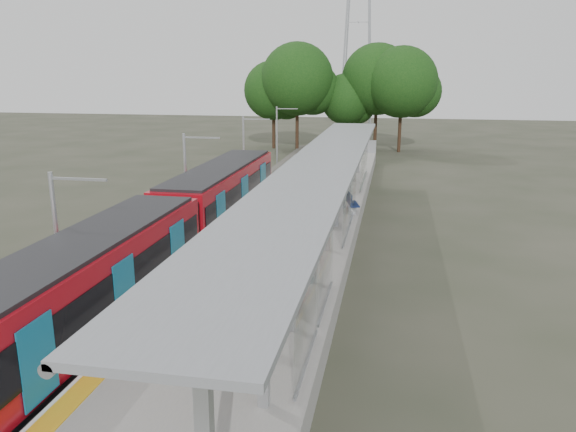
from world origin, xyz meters
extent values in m
cube|color=#59544C|center=(-4.50, 20.00, 0.12)|extent=(3.00, 70.00, 0.24)
cube|color=gray|center=(0.00, 20.00, 0.50)|extent=(6.00, 50.00, 1.00)
cube|color=gold|center=(-2.55, 20.00, 1.01)|extent=(0.60, 50.00, 0.02)
cube|color=#9EA0A5|center=(0.00, 44.95, 1.60)|extent=(6.00, 0.10, 1.20)
cube|color=black|center=(-4.50, 5.44, 0.65)|extent=(2.50, 13.50, 0.70)
cube|color=#A00B16|center=(-4.50, 5.44, 2.25)|extent=(2.65, 13.50, 2.50)
cube|color=black|center=(-4.50, 5.44, 2.30)|extent=(2.72, 12.96, 1.20)
cube|color=black|center=(-4.50, 5.44, 3.55)|extent=(2.40, 12.82, 0.15)
cube|color=#0C5D81|center=(-3.14, 5.44, 2.10)|extent=(0.04, 1.30, 2.00)
cube|color=black|center=(-4.50, 19.54, 0.65)|extent=(2.50, 13.50, 0.70)
cube|color=#A00B16|center=(-4.50, 19.54, 2.25)|extent=(2.65, 13.50, 2.50)
cube|color=black|center=(-4.50, 19.54, 2.30)|extent=(2.72, 12.96, 1.20)
cube|color=black|center=(-4.50, 19.54, 3.55)|extent=(2.40, 12.82, 0.15)
cube|color=#0C5D81|center=(-3.14, 19.54, 2.10)|extent=(0.04, 1.30, 2.00)
cylinder|color=black|center=(-4.50, 14.82, 0.35)|extent=(2.20, 0.70, 0.70)
cube|color=black|center=(-4.50, 12.49, 2.00)|extent=(2.30, 0.80, 2.40)
cube|color=#9EA0A5|center=(2.00, 2.00, 2.75)|extent=(0.25, 0.25, 3.50)
cube|color=#9EA0A5|center=(2.00, 6.00, 2.75)|extent=(0.25, 0.25, 3.50)
cube|color=#9EA0A5|center=(2.00, 10.00, 2.75)|extent=(0.25, 0.25, 3.50)
cube|color=#9EA0A5|center=(2.00, 14.00, 2.75)|extent=(0.25, 0.25, 3.50)
cube|color=#9EA0A5|center=(2.00, 18.00, 2.75)|extent=(0.25, 0.25, 3.50)
cube|color=#9EA0A5|center=(2.00, 22.00, 2.75)|extent=(0.25, 0.25, 3.50)
cube|color=#9EA0A5|center=(2.00, 26.00, 2.75)|extent=(0.25, 0.25, 3.50)
cube|color=#9EA0A5|center=(2.00, 30.00, 2.75)|extent=(0.25, 0.25, 3.50)
cube|color=#9EA0A5|center=(2.00, 34.00, 2.75)|extent=(0.25, 0.25, 3.50)
cube|color=gray|center=(1.60, 16.00, 4.58)|extent=(3.20, 38.00, 0.16)
cylinder|color=#9EA0A5|center=(0.05, 16.00, 4.50)|extent=(0.24, 38.00, 0.24)
cube|color=silver|center=(2.70, 4.00, 2.20)|extent=(0.05, 3.70, 2.20)
cube|color=silver|center=(2.70, 8.00, 2.20)|extent=(0.05, 3.70, 2.20)
cube|color=silver|center=(2.70, 16.00, 2.20)|extent=(0.05, 3.70, 2.20)
cube|color=silver|center=(2.70, 20.00, 2.20)|extent=(0.05, 3.70, 2.20)
cube|color=silver|center=(2.70, 28.00, 2.20)|extent=(0.05, 3.70, 2.20)
cube|color=silver|center=(2.70, 32.00, 2.20)|extent=(0.05, 3.70, 2.20)
cylinder|color=#382316|center=(-8.95, 53.87, 2.17)|extent=(0.36, 0.36, 4.35)
sphere|color=#234A15|center=(-8.95, 53.87, 6.52)|extent=(6.61, 6.61, 6.61)
cylinder|color=#382316|center=(-5.99, 52.48, 2.60)|extent=(0.36, 0.36, 5.19)
sphere|color=#234A15|center=(-5.99, 52.48, 7.79)|extent=(7.89, 7.89, 7.89)
cylinder|color=#382316|center=(-0.80, 54.57, 1.86)|extent=(0.36, 0.36, 3.73)
sphere|color=#234A15|center=(-0.80, 54.57, 5.59)|extent=(5.67, 5.67, 5.67)
cylinder|color=#382316|center=(2.51, 55.12, 2.58)|extent=(0.36, 0.36, 5.17)
sphere|color=#234A15|center=(2.51, 55.12, 7.75)|extent=(7.85, 7.85, 7.85)
cylinder|color=#382316|center=(5.20, 53.30, 2.49)|extent=(0.36, 0.36, 4.99)
sphere|color=#234A15|center=(5.20, 53.30, 7.48)|extent=(7.58, 7.58, 7.58)
cylinder|color=#9EA0A5|center=(-6.30, 7.00, 2.70)|extent=(0.16, 0.16, 5.40)
cube|color=#9EA0A5|center=(-5.30, 7.00, 5.20)|extent=(2.00, 0.08, 0.08)
cylinder|color=#9EA0A5|center=(-6.30, 19.00, 2.70)|extent=(0.16, 0.16, 5.40)
cube|color=#9EA0A5|center=(-5.30, 19.00, 5.20)|extent=(2.00, 0.08, 0.08)
cylinder|color=#9EA0A5|center=(-6.30, 31.00, 2.70)|extent=(0.16, 0.16, 5.40)
cube|color=#9EA0A5|center=(-5.30, 31.00, 5.20)|extent=(2.00, 0.08, 0.08)
cylinder|color=#9EA0A5|center=(-6.30, 43.00, 2.70)|extent=(0.16, 0.16, 5.40)
cube|color=#9EA0A5|center=(-5.30, 43.00, 5.20)|extent=(2.00, 0.08, 0.08)
cube|color=#101F50|center=(1.45, 7.81, 1.48)|extent=(1.01, 1.68, 0.06)
cube|color=#101F50|center=(1.24, 7.81, 1.80)|extent=(0.61, 1.53, 0.59)
cube|color=#9EA0A5|center=(1.45, 7.17, 1.24)|extent=(0.42, 0.21, 0.47)
cube|color=#9EA0A5|center=(1.45, 8.45, 1.24)|extent=(0.42, 0.21, 0.47)
cube|color=#101F50|center=(1.68, 18.22, 1.44)|extent=(0.74, 1.53, 0.06)
cube|color=#101F50|center=(1.48, 18.22, 1.73)|extent=(0.36, 1.45, 0.54)
cube|color=#9EA0A5|center=(1.68, 17.63, 1.22)|extent=(0.40, 0.14, 0.43)
cube|color=#9EA0A5|center=(1.68, 18.81, 1.22)|extent=(0.40, 0.14, 0.43)
cube|color=#101F50|center=(2.62, 21.06, 1.48)|extent=(0.87, 1.68, 0.06)
cube|color=#101F50|center=(2.40, 21.06, 1.81)|extent=(0.46, 1.58, 0.59)
cube|color=#9EA0A5|center=(2.62, 20.41, 1.24)|extent=(0.43, 0.17, 0.47)
cube|color=#9EA0A5|center=(2.62, 21.70, 1.24)|extent=(0.43, 0.17, 0.47)
cylinder|color=beige|center=(1.04, 4.75, 1.73)|extent=(0.39, 0.39, 1.45)
cube|color=red|center=(1.04, 4.75, 2.60)|extent=(0.34, 0.08, 0.24)
cylinder|color=beige|center=(1.18, 26.90, 1.85)|extent=(0.45, 0.45, 1.70)
cube|color=red|center=(1.18, 26.90, 2.87)|extent=(0.40, 0.19, 0.28)
cylinder|color=#9EA0A5|center=(1.20, 20.36, 1.41)|extent=(0.52, 0.52, 0.82)
camera|label=1|loc=(4.72, -9.30, 8.58)|focal=35.00mm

